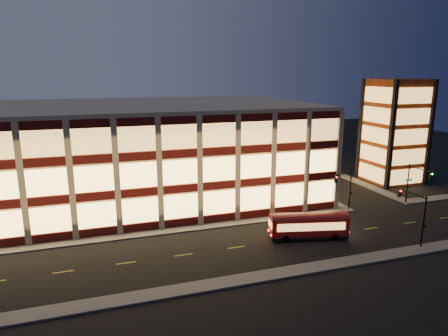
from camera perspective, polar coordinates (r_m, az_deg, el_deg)
name	(u,v)px	position (r m, az deg, el deg)	size (l,w,h in m)	color
ground	(189,232)	(49.62, -5.06, -9.09)	(200.00, 200.00, 0.00)	black
sidewalk_office_south	(163,231)	(49.98, -8.72, -8.94)	(54.00, 2.00, 0.15)	#514F4C
sidewalk_office_east	(292,181)	(72.58, 9.67, -1.87)	(2.00, 30.00, 0.15)	#514F4C
sidewalk_tower_south	(438,198)	(70.47, 28.31, -3.78)	(14.00, 2.00, 0.15)	#514F4C
sidewalk_tower_west	(344,176)	(78.23, 16.82, -1.15)	(2.00, 30.00, 0.15)	#514F4C
sidewalk_near	(221,283)	(38.29, -0.39, -16.12)	(100.00, 2.00, 0.15)	#514F4C
office_building	(144,151)	(63.15, -11.33, 2.46)	(50.45, 30.45, 14.50)	tan
stair_tower	(394,131)	(76.33, 23.12, 4.83)	(8.60, 8.60, 18.00)	#8C3814
traffic_signal_far	(345,184)	(57.37, 16.93, -2.18)	(3.79, 1.87, 6.00)	black
traffic_signal_right	(416,179)	(63.83, 25.71, -1.40)	(1.20, 4.37, 6.00)	black
traffic_signal_near	(415,208)	(49.90, 25.57, -5.23)	(0.32, 4.45, 6.00)	black
trolley_bus	(309,224)	(48.19, 11.99, -7.86)	(9.36, 4.27, 3.08)	maroon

